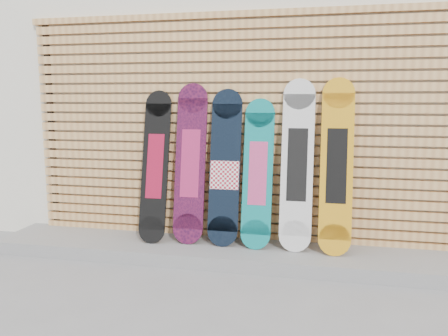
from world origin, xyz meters
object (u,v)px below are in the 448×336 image
at_px(snowboard_2, 225,168).
at_px(snowboard_4, 297,165).
at_px(snowboard_0, 155,166).
at_px(snowboard_5, 337,166).
at_px(snowboard_1, 190,163).
at_px(snowboard_3, 258,173).

xyz_separation_m(snowboard_2, snowboard_4, (0.67, -0.00, 0.06)).
distance_m(snowboard_0, snowboard_5, 1.70).
bearing_deg(snowboard_0, snowboard_1, 4.11).
bearing_deg(snowboard_1, snowboard_2, -0.53).
relative_size(snowboard_2, snowboard_3, 1.07).
height_order(snowboard_1, snowboard_5, snowboard_5).
distance_m(snowboard_2, snowboard_5, 1.02).
xyz_separation_m(snowboard_1, snowboard_5, (1.36, -0.02, 0.02)).
xyz_separation_m(snowboard_3, snowboard_5, (0.70, -0.01, 0.09)).
distance_m(snowboard_1, snowboard_3, 0.66).
relative_size(snowboard_4, snowboard_5, 1.00).
relative_size(snowboard_0, snowboard_1, 0.96).
bearing_deg(snowboard_5, snowboard_1, 179.04).
relative_size(snowboard_0, snowboard_5, 0.93).
bearing_deg(snowboard_5, snowboard_4, 177.08).
bearing_deg(snowboard_4, snowboard_2, 179.85).
bearing_deg(snowboard_4, snowboard_1, 179.72).
xyz_separation_m(snowboard_0, snowboard_3, (1.00, 0.02, -0.04)).
relative_size(snowboard_3, snowboard_4, 0.88).
bearing_deg(snowboard_4, snowboard_3, -179.38).
bearing_deg(snowboard_3, snowboard_2, 178.97).
bearing_deg(snowboard_4, snowboard_0, -179.15).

